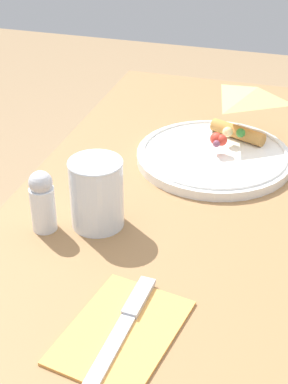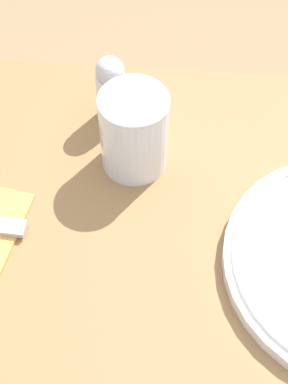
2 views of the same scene
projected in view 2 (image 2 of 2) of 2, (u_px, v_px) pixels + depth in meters
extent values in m
cube|color=olive|center=(236.00, 310.00, 0.60)|extent=(1.01, 0.66, 0.03)
cylinder|color=white|center=(134.00, 132.00, 0.66)|extent=(0.08, 0.08, 0.10)
cylinder|color=white|center=(134.00, 139.00, 0.67)|extent=(0.07, 0.07, 0.08)
torus|color=white|center=(133.00, 101.00, 0.62)|extent=(0.08, 0.08, 0.00)
cylinder|color=white|center=(112.00, 97.00, 0.71)|extent=(0.04, 0.04, 0.07)
sphere|color=silver|center=(110.00, 70.00, 0.68)|extent=(0.03, 0.03, 0.03)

